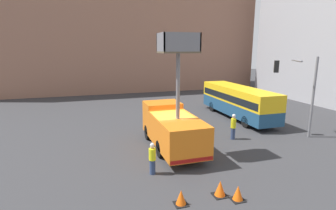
{
  "coord_description": "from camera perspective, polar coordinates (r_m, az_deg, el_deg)",
  "views": [
    {
      "loc": [
        -5.22,
        -15.95,
        6.66
      ],
      "look_at": [
        0.01,
        0.93,
        2.84
      ],
      "focal_mm": 28.0,
      "sensor_mm": 36.0,
      "label": 1
    }
  ],
  "objects": [
    {
      "name": "ground_plane",
      "position": [
        18.05,
        0.84,
        -9.45
      ],
      "size": [
        120.0,
        120.0,
        0.0
      ],
      "primitive_type": "plane",
      "color": "#333335"
    },
    {
      "name": "building_backdrop_far",
      "position": [
        44.64,
        -10.88,
        15.73
      ],
      "size": [
        44.0,
        10.0,
        19.15
      ],
      "color": "#936651",
      "rests_on": "ground_plane"
    },
    {
      "name": "utility_truck",
      "position": [
        17.56,
        0.87,
        -4.49
      ],
      "size": [
        2.59,
        6.94,
        7.54
      ],
      "color": "orange",
      "rests_on": "ground_plane"
    },
    {
      "name": "city_bus",
      "position": [
        26.35,
        14.95,
        1.09
      ],
      "size": [
        2.51,
        10.23,
        3.01
      ],
      "rotation": [
        0.0,
        0.0,
        1.57
      ],
      "color": "navy",
      "rests_on": "ground_plane"
    },
    {
      "name": "traffic_light_pole",
      "position": [
        21.9,
        26.82,
        4.11
      ],
      "size": [
        2.69,
        2.44,
        6.09
      ],
      "color": "slate",
      "rests_on": "ground_plane"
    },
    {
      "name": "road_worker_near_truck",
      "position": [
        14.35,
        -3.42,
        -11.57
      ],
      "size": [
        0.38,
        0.38,
        1.77
      ],
      "rotation": [
        0.0,
        0.0,
        2.73
      ],
      "color": "navy",
      "rests_on": "ground_plane"
    },
    {
      "name": "road_worker_directing",
      "position": [
        20.12,
        14.02,
        -4.57
      ],
      "size": [
        0.38,
        0.38,
        1.94
      ],
      "rotation": [
        0.0,
        0.0,
        3.94
      ],
      "color": "navy",
      "rests_on": "ground_plane"
    },
    {
      "name": "traffic_cone_near_truck",
      "position": [
        12.74,
        14.98,
        -18.08
      ],
      "size": [
        0.6,
        0.6,
        0.69
      ],
      "color": "black",
      "rests_on": "ground_plane"
    },
    {
      "name": "traffic_cone_mid_road",
      "position": [
        12.07,
        2.85,
        -19.51
      ],
      "size": [
        0.59,
        0.59,
        0.68
      ],
      "color": "black",
      "rests_on": "ground_plane"
    },
    {
      "name": "traffic_cone_far_side",
      "position": [
        12.86,
        11.28,
        -17.43
      ],
      "size": [
        0.65,
        0.65,
        0.74
      ],
      "color": "black",
      "rests_on": "ground_plane"
    }
  ]
}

